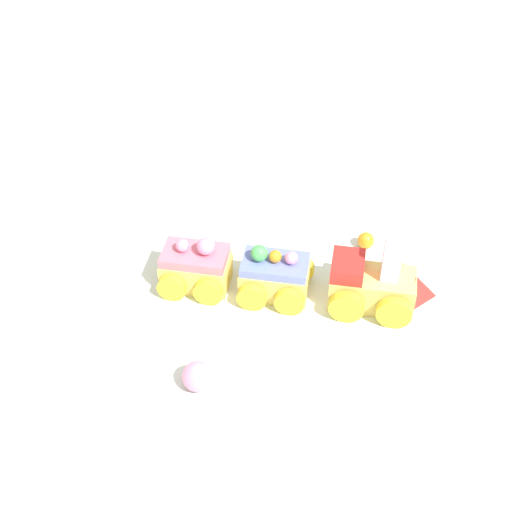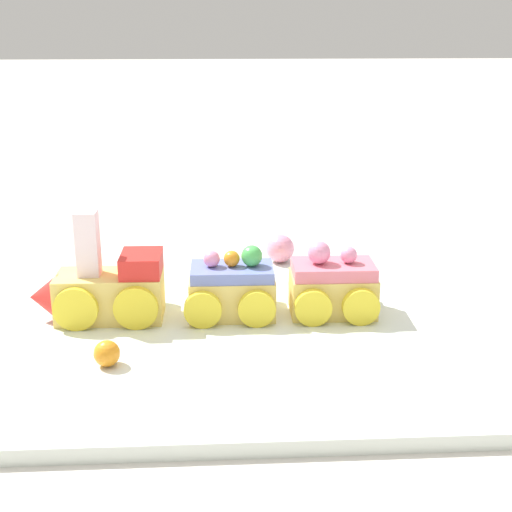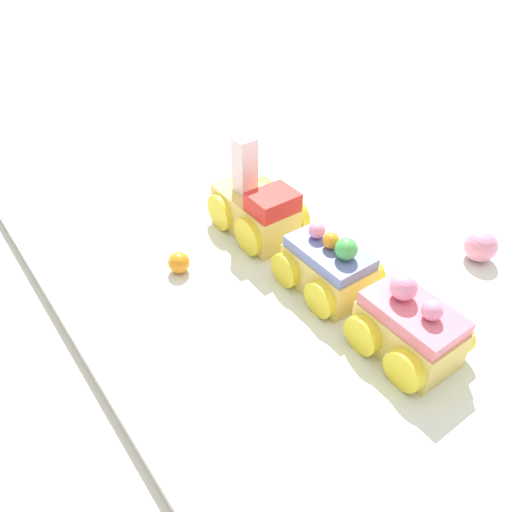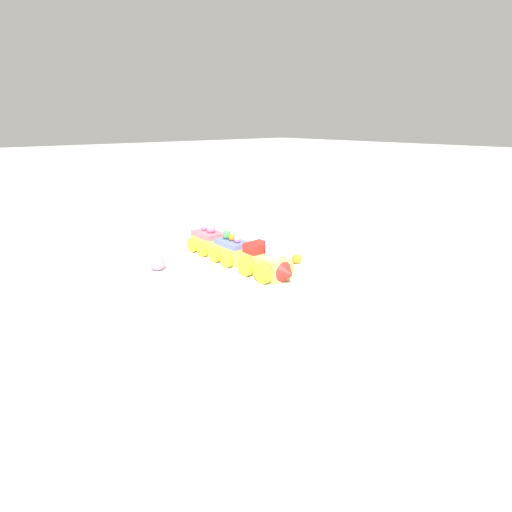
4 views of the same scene
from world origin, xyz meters
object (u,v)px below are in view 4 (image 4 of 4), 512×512
Objects in this scene: cake_car_blueberry at (231,251)px; cake_car_strawberry at (208,242)px; gumball_pink at (157,263)px; gumball_orange at (297,259)px; cake_train_locomotive at (267,264)px.

cake_car_strawberry reaches higher than cake_car_blueberry.
gumball_pink is 0.29m from gumball_orange.
gumball_orange is at bearing 45.05° from cake_car_blueberry.
cake_train_locomotive reaches higher than cake_car_blueberry.
cake_car_strawberry reaches higher than gumball_orange.
cake_car_blueberry is at bearing -135.66° from gumball_orange.
cake_car_strawberry is (-0.09, 0.00, 0.00)m from cake_car_blueberry.
cake_train_locomotive is at bearing -80.76° from gumball_orange.
cake_car_strawberry is (-0.21, 0.00, -0.00)m from cake_train_locomotive.
cake_train_locomotive is 0.10m from gumball_orange.
gumball_orange is (0.19, 0.10, -0.01)m from cake_car_strawberry.
cake_car_blueberry is at bearing 0.05° from cake_car_strawberry.
cake_car_blueberry reaches higher than gumball_orange.
gumball_pink reaches higher than gumball_orange.
gumball_pink is at bearing -76.11° from cake_car_strawberry.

